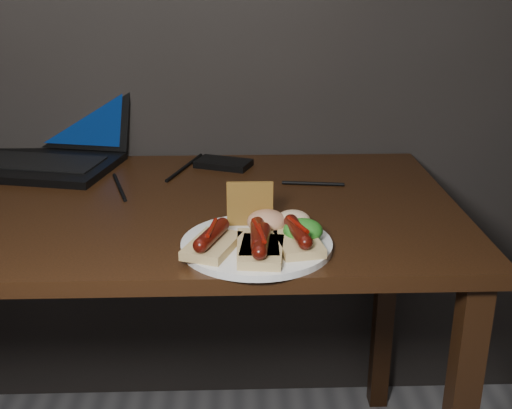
% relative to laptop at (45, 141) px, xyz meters
% --- Properties ---
extents(desk, '(1.40, 0.70, 0.75)m').
position_rel_laptop_xyz_m(desk, '(0.23, -0.30, -0.14)').
color(desk, '#351B0D').
rests_on(desk, ground).
extents(laptop, '(0.44, 0.41, 0.25)m').
position_rel_laptop_xyz_m(laptop, '(0.00, 0.00, 0.00)').
color(laptop, black).
rests_on(laptop, desk).
extents(hard_drive, '(0.15, 0.12, 0.02)m').
position_rel_laptop_xyz_m(hard_drive, '(0.44, -0.05, -0.05)').
color(hard_drive, black).
rests_on(hard_drive, desk).
extents(desk_cables, '(1.00, 0.34, 0.01)m').
position_rel_laptop_xyz_m(desk_cables, '(0.21, -0.16, -0.05)').
color(desk_cables, black).
rests_on(desk_cables, desk).
extents(plate, '(0.29, 0.29, 0.01)m').
position_rel_laptop_xyz_m(plate, '(0.51, -0.54, -0.05)').
color(plate, white).
rests_on(plate, desk).
extents(bread_sausage_left, '(0.11, 0.13, 0.04)m').
position_rel_laptop_xyz_m(bread_sausage_left, '(0.43, -0.57, -0.03)').
color(bread_sausage_left, '#E2C784').
rests_on(bread_sausage_left, plate).
extents(bread_sausage_center, '(0.07, 0.12, 0.04)m').
position_rel_laptop_xyz_m(bread_sausage_center, '(0.51, -0.57, -0.03)').
color(bread_sausage_center, '#E2C784').
rests_on(bread_sausage_center, plate).
extents(bread_sausage_right, '(0.09, 0.13, 0.04)m').
position_rel_laptop_xyz_m(bread_sausage_right, '(0.58, -0.56, -0.03)').
color(bread_sausage_right, '#E2C784').
rests_on(bread_sausage_right, plate).
extents(bread_sausage_extra, '(0.08, 0.12, 0.04)m').
position_rel_laptop_xyz_m(bread_sausage_extra, '(0.52, -0.60, -0.03)').
color(bread_sausage_extra, '#E2C784').
rests_on(bread_sausage_extra, plate).
extents(crispbread, '(0.08, 0.01, 0.08)m').
position_rel_laptop_xyz_m(crispbread, '(0.50, -0.46, 0.00)').
color(crispbread, '#A3762C').
rests_on(crispbread, plate).
extents(salad_greens, '(0.07, 0.07, 0.04)m').
position_rel_laptop_xyz_m(salad_greens, '(0.59, -0.53, -0.02)').
color(salad_greens, '#136117').
rests_on(salad_greens, plate).
extents(salsa_mound, '(0.07, 0.07, 0.04)m').
position_rel_laptop_xyz_m(salsa_mound, '(0.53, -0.49, -0.02)').
color(salsa_mound, '#A22210').
rests_on(salsa_mound, plate).
extents(coleslaw_mound, '(0.06, 0.06, 0.04)m').
position_rel_laptop_xyz_m(coleslaw_mound, '(0.58, -0.48, -0.02)').
color(coleslaw_mound, white).
rests_on(coleslaw_mound, plate).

